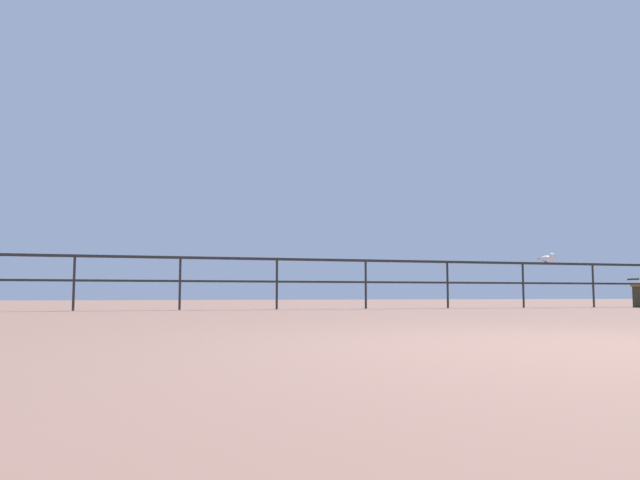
{
  "coord_description": "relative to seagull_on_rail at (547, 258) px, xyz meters",
  "views": [
    {
      "loc": [
        -2.55,
        -2.6,
        0.28
      ],
      "look_at": [
        0.71,
        8.47,
        1.3
      ],
      "focal_mm": 34.82,
      "sensor_mm": 36.0,
      "label": 1
    }
  ],
  "objects": [
    {
      "name": "seagull_on_rail",
      "position": [
        0.0,
        0.0,
        0.0
      ],
      "size": [
        0.29,
        0.38,
        0.2
      ],
      "color": "white",
      "rests_on": "pier_railing"
    },
    {
      "name": "pier_railing",
      "position": [
        -6.03,
        0.02,
        -0.35
      ],
      "size": [
        25.3,
        0.05,
        0.98
      ],
      "color": "#272625",
      "rests_on": "ground_plane"
    }
  ]
}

